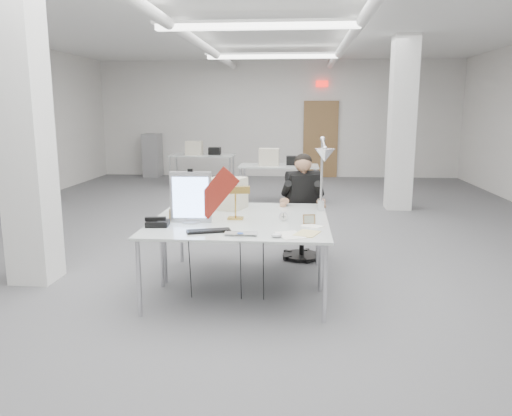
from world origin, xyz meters
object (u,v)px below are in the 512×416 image
(desk_phone, at_px, (158,223))
(seated_person, at_px, (303,189))
(monitor, at_px, (191,197))
(architect_lamp, at_px, (323,177))
(desk_main, at_px, (235,230))
(bankers_lamp, at_px, (235,202))
(laptop, at_px, (240,235))
(office_chair, at_px, (302,221))
(beige_monitor, at_px, (227,193))

(desk_phone, bearing_deg, seated_person, 41.02)
(monitor, distance_m, architect_lamp, 1.41)
(desk_main, relative_size, bankers_lamp, 4.94)
(laptop, bearing_deg, office_chair, 72.15)
(bankers_lamp, bearing_deg, laptop, -88.22)
(monitor, xyz_separation_m, architect_lamp, (1.33, 0.47, 0.16))
(office_chair, bearing_deg, laptop, -128.31)
(office_chair, bearing_deg, architect_lamp, -98.46)
(beige_monitor, bearing_deg, architect_lamp, 3.70)
(office_chair, height_order, beige_monitor, beige_monitor)
(office_chair, bearing_deg, bankers_lamp, -142.65)
(seated_person, bearing_deg, desk_phone, -155.15)
(monitor, height_order, beige_monitor, monitor)
(desk_main, distance_m, architect_lamp, 1.18)
(desk_main, xyz_separation_m, seated_person, (0.65, 1.52, 0.16))
(beige_monitor, bearing_deg, desk_main, -59.16)
(monitor, distance_m, beige_monitor, 0.79)
(monitor, xyz_separation_m, desk_phone, (-0.29, -0.19, -0.23))
(desk_main, relative_size, office_chair, 1.87)
(bankers_lamp, relative_size, desk_phone, 1.71)
(laptop, relative_size, bankers_lamp, 0.82)
(office_chair, xyz_separation_m, laptop, (-0.57, -1.87, 0.29))
(seated_person, bearing_deg, bankers_lamp, -143.79)
(desk_main, relative_size, laptop, 6.06)
(desk_main, xyz_separation_m, monitor, (-0.48, 0.23, 0.27))
(monitor, relative_size, desk_phone, 2.40)
(desk_phone, relative_size, architect_lamp, 0.26)
(desk_main, distance_m, office_chair, 1.72)
(bankers_lamp, bearing_deg, office_chair, 49.99)
(seated_person, relative_size, monitor, 1.71)
(monitor, relative_size, laptop, 1.73)
(office_chair, height_order, architect_lamp, architect_lamp)
(desk_phone, bearing_deg, bankers_lamp, 22.53)
(desk_main, distance_m, bankers_lamp, 0.47)
(laptop, distance_m, architect_lamp, 1.32)
(architect_lamp, bearing_deg, monitor, -176.54)
(seated_person, height_order, monitor, seated_person)
(architect_lamp, bearing_deg, desk_phone, -173.82)
(bankers_lamp, bearing_deg, desk_main, -91.74)
(desk_main, height_order, desk_phone, desk_phone)
(desk_phone, bearing_deg, beige_monitor, 54.22)
(seated_person, height_order, desk_phone, seated_person)
(monitor, bearing_deg, bankers_lamp, 21.21)
(laptop, relative_size, architect_lamp, 0.36)
(seated_person, distance_m, desk_phone, 2.06)
(desk_main, height_order, monitor, monitor)
(bankers_lamp, bearing_deg, monitor, -165.00)
(laptop, height_order, beige_monitor, beige_monitor)
(architect_lamp, bearing_deg, desk_main, -156.45)
(office_chair, xyz_separation_m, seated_person, (0.00, -0.05, 0.42))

